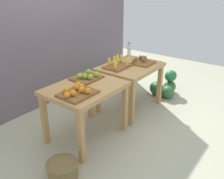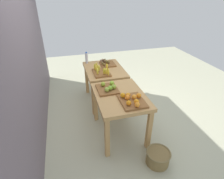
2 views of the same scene
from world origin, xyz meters
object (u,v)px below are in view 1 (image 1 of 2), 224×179
Objects in this scene: display_table_right at (130,72)px; wicker_basket at (62,170)px; watermelon_pile at (165,86)px; kiwi_bin at (143,62)px; water_bottle at (129,50)px; display_table_left at (85,94)px; banana_crate at (117,65)px; orange_bin at (77,92)px; apple_bin at (87,77)px.

display_table_right is 2.85× the size of wicker_basket.
display_table_right is at bearing 164.15° from watermelon_pile.
kiwi_bin is 0.47m from water_bottle.
display_table_right is 0.58m from water_bottle.
wicker_basket is at bearing -156.27° from display_table_left.
banana_crate is at bearing -162.90° from water_bottle.
display_table_right is at bearing -27.78° from banana_crate.
watermelon_pile is 2.81m from wicker_basket.
display_table_right is at bearing 10.35° from wicker_basket.
display_table_left is at bearing 172.81° from watermelon_pile.
watermelon_pile is at bearing -12.57° from kiwi_bin.
orange_bin is 2.37m from watermelon_pile.
watermelon_pile is (1.11, -0.37, -0.67)m from banana_crate.
apple_bin reaches higher than kiwi_bin.
display_table_right is at bearing -143.38° from water_bottle.
kiwi_bin is 0.96m from watermelon_pile.
water_bottle is at bearing 11.44° from display_table_left.
watermelon_pile is at bearing -15.85° from display_table_right.
apple_bin is at bearing 35.53° from display_table_left.
display_table_left reaches higher than watermelon_pile.
banana_crate is at bearing 161.66° from watermelon_pile.
wicker_basket is at bearing -164.18° from water_bottle.
wicker_basket is (-2.81, -0.10, -0.05)m from watermelon_pile.
display_table_right is at bearing 0.00° from display_table_left.
watermelon_pile is at bearing -18.34° from banana_crate.
banana_crate is 1.22× the size of wicker_basket.
watermelon_pile is (2.27, -0.15, -0.66)m from orange_bin.
water_bottle is (0.64, 0.20, 0.08)m from banana_crate.
watermelon_pile is 1.75× the size of wicker_basket.
watermelon_pile is (0.48, -0.57, -0.75)m from water_bottle.
apple_bin is 0.89× the size of banana_crate.
banana_crate reaches higher than watermelon_pile.
orange_bin is 0.69× the size of watermelon_pile.
kiwi_bin is at bearing 167.43° from watermelon_pile.
display_table_left is 0.30m from apple_bin.
banana_crate reaches higher than wicker_basket.
banana_crate is (0.90, 0.12, 0.17)m from display_table_left.
watermelon_pile is (0.90, -0.25, -0.50)m from display_table_right.
water_bottle is (0.42, 0.31, 0.24)m from display_table_right.
orange_bin is at bearing -166.89° from water_bottle.
kiwi_bin is (1.12, -0.25, -0.01)m from apple_bin.
kiwi_bin is 1.36× the size of water_bottle.
watermelon_pile is at bearing -3.74° from orange_bin.
banana_crate is 0.67m from water_bottle.
display_table_right is 2.36× the size of orange_bin.
water_bottle is (1.54, 0.31, 0.24)m from display_table_left.
kiwi_bin is at bearing -26.70° from banana_crate.
wicker_basket is at bearing -164.67° from banana_crate.
kiwi_bin reaches higher than display_table_left.
banana_crate reaches higher than orange_bin.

